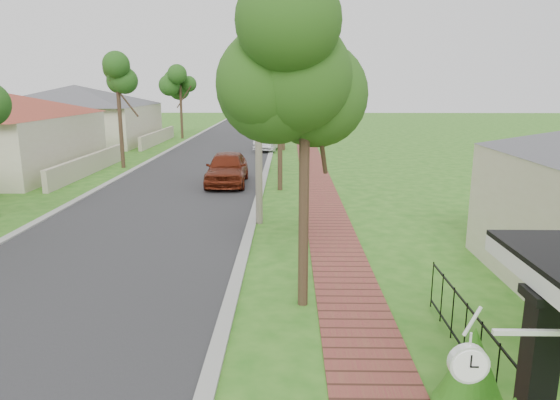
% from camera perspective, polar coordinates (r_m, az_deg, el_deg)
% --- Properties ---
extents(road, '(7.00, 120.00, 0.02)m').
position_cam_1_polar(road, '(26.65, -9.57, 2.95)').
color(road, '#28282B').
rests_on(road, ground).
extents(kerb_right, '(0.30, 120.00, 0.10)m').
position_cam_1_polar(kerb_right, '(26.23, -1.70, 2.97)').
color(kerb_right, '#9E9E99').
rests_on(kerb_right, ground).
extents(kerb_left, '(0.30, 120.00, 0.10)m').
position_cam_1_polar(kerb_left, '(27.56, -17.06, 2.89)').
color(kerb_left, '#9E9E99').
rests_on(kerb_left, ground).
extents(sidewalk, '(1.50, 120.00, 0.03)m').
position_cam_1_polar(sidewalk, '(26.24, 3.99, 2.94)').
color(sidewalk, brown).
rests_on(sidewalk, ground).
extents(street_trees, '(10.70, 37.65, 5.89)m').
position_cam_1_polar(street_trees, '(32.99, -7.46, 12.84)').
color(street_trees, '#382619').
rests_on(street_trees, ground).
extents(far_house_grey, '(15.56, 15.56, 4.60)m').
position_cam_1_polar(far_house_grey, '(43.28, -22.19, 9.10)').
color(far_house_grey, beige).
rests_on(far_house_grey, ground).
extents(parked_car_red, '(1.93, 4.55, 1.53)m').
position_cam_1_polar(parked_car_red, '(23.49, -6.06, 3.62)').
color(parked_car_red, '#611E0E').
rests_on(parked_car_red, ground).
extents(parked_car_white, '(1.90, 4.22, 1.34)m').
position_cam_1_polar(parked_car_white, '(35.94, -1.40, 6.77)').
color(parked_car_white, silver).
rests_on(parked_car_white, ground).
extents(near_tree, '(2.35, 2.35, 6.03)m').
position_cam_1_polar(near_tree, '(9.90, 2.90, 14.42)').
color(near_tree, '#382619').
rests_on(near_tree, ground).
extents(utility_pole, '(1.20, 0.24, 7.55)m').
position_cam_1_polar(utility_pole, '(16.31, -2.50, 10.42)').
color(utility_pole, gray).
rests_on(utility_pole, ground).
extents(station_clock, '(1.05, 0.13, 0.56)m').
position_cam_1_polar(station_clock, '(5.43, 21.21, -16.74)').
color(station_clock, white).
rests_on(station_clock, ground).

